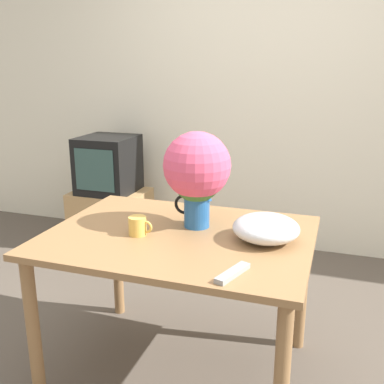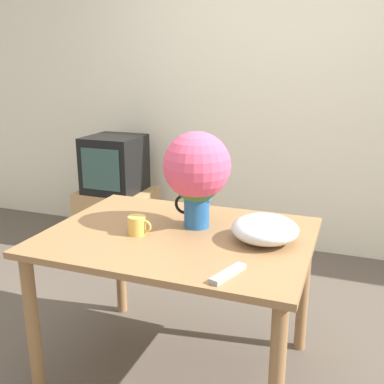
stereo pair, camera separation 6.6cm
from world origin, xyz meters
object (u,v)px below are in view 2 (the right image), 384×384
white_bowl (265,229)px  tv_set (115,164)px  flower_vase (197,171)px  coffee_mug (137,225)px

white_bowl → tv_set: 2.02m
flower_vase → coffee_mug: size_ratio=4.02×
flower_vase → tv_set: flower_vase is taller
coffee_mug → white_bowl: size_ratio=0.39×
flower_vase → tv_set: 1.74m
coffee_mug → white_bowl: white_bowl is taller
flower_vase → tv_set: size_ratio=1.00×
flower_vase → white_bowl: (0.35, -0.07, -0.21)m
white_bowl → tv_set: (-1.52, 1.32, -0.10)m
white_bowl → tv_set: tv_set is taller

